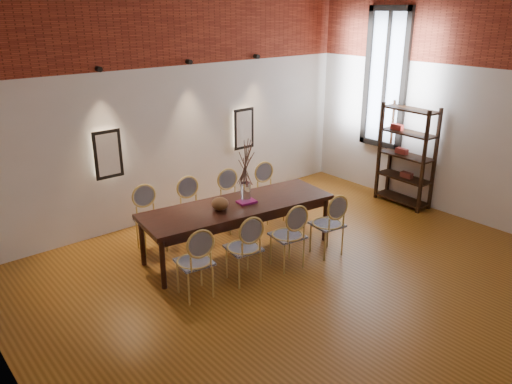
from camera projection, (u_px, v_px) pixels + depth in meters
floor at (334, 295)px, 6.24m from camera, size 7.00×7.00×0.02m
wall_back at (176, 97)px, 8.08m from camera, size 7.00×0.10×4.00m
wall_right at (496, 102)px, 7.66m from camera, size 0.10×7.00×4.00m
brick_band_back at (174, 15)px, 7.60m from camera, size 7.00×0.02×1.50m
brick_band_right at (509, 16)px, 7.18m from camera, size 0.02×7.00×1.50m
niche_left at (107, 154)px, 7.48m from camera, size 0.36×0.06×0.66m
niche_right at (243, 128)px, 9.04m from camera, size 0.36×0.06×0.66m
spot_fixture_left at (99, 69)px, 7.02m from camera, size 0.08×0.10×0.08m
spot_fixture_mid at (189, 62)px, 7.92m from camera, size 0.08×0.10×0.08m
spot_fixture_right at (257, 57)px, 8.76m from camera, size 0.08×0.10×0.08m
window_glass at (386, 79)px, 8.99m from camera, size 0.02×0.78×2.38m
window_frame at (385, 79)px, 8.98m from camera, size 0.08×0.90×2.50m
window_mullion at (385, 79)px, 8.98m from camera, size 0.06×0.06×2.40m
dining_table at (238, 228)px, 7.19m from camera, size 2.88×1.26×0.75m
chair_near_a at (194, 262)px, 6.06m from camera, size 0.49×0.49×0.94m
chair_near_b at (243, 248)px, 6.41m from camera, size 0.49×0.49×0.94m
chair_near_c at (287, 235)px, 6.76m from camera, size 0.49×0.49×0.94m
chair_near_d at (327, 224)px, 7.10m from camera, size 0.49×0.49×0.94m
chair_far_a at (151, 221)px, 7.21m from camera, size 0.49×0.49×0.94m
chair_far_b at (194, 211)px, 7.56m from camera, size 0.49×0.49×0.94m
chair_far_c at (234, 202)px, 7.91m from camera, size 0.49×0.49×0.94m
chair_far_d at (270, 193)px, 8.26m from camera, size 0.49×0.49×0.94m
vase at (246, 193)px, 7.07m from camera, size 0.14×0.14×0.30m
dried_branches at (246, 162)px, 6.91m from camera, size 0.50×0.50×0.70m
bowl at (220, 204)px, 6.83m from camera, size 0.24×0.24×0.18m
book at (247, 202)px, 7.11m from camera, size 0.28×0.21×0.03m
shelving_rack at (406, 156)px, 8.82m from camera, size 0.43×1.02×1.80m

